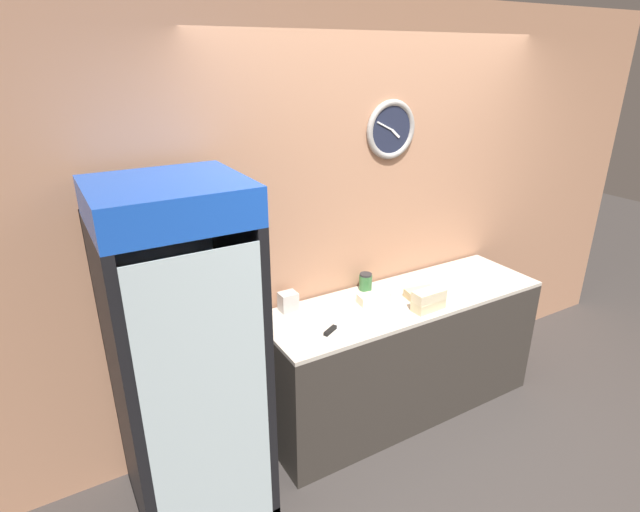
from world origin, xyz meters
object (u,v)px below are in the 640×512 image
Objects in this scene: beverage_cooler at (181,340)px; sandwich_flat_left at (374,298)px; chefs_knife at (335,327)px; condiment_jar at (366,282)px; napkin_dispenser at (288,302)px; sandwich_stack_middle at (429,295)px; sandwich_stack_bottom at (428,305)px; sandwich_flat_right at (420,293)px.

beverage_cooler reaches higher than sandwich_flat_left.
condiment_jar reaches higher than chefs_knife.
napkin_dispenser is at bearing 112.47° from chefs_knife.
beverage_cooler reaches higher than sandwich_stack_middle.
sandwich_stack_middle is 0.64m from chefs_knife.
sandwich_stack_bottom is at bearing -29.68° from napkin_dispenser.
sandwich_stack_bottom reaches higher than sandwich_flat_left.
sandwich_stack_middle is at bearing -68.18° from condiment_jar.
sandwich_stack_bottom is at bearing -68.18° from condiment_jar.
chefs_knife is at bearing -174.91° from sandwich_flat_right.
sandwich_stack_bottom is 0.88m from napkin_dispenser.
beverage_cooler is at bearing -177.27° from sandwich_flat_left.
sandwich_stack_bottom is 1.84× the size of condiment_jar.
sandwich_flat_left reaches higher than chefs_knife.
chefs_knife is 2.49× the size of condiment_jar.
sandwich_stack_middle reaches higher than sandwich_flat_left.
sandwich_stack_middle reaches higher than sandwich_flat_right.
sandwich_stack_middle is at bearing -29.68° from napkin_dispenser.
sandwich_stack_bottom is (1.50, -0.19, -0.11)m from beverage_cooler.
sandwich_flat_right is at bearing -17.97° from napkin_dispenser.
condiment_jar reaches higher than sandwich_flat_left.
sandwich_flat_left is 0.42m from chefs_knife.
sandwich_flat_left is at bearing 2.73° from beverage_cooler.
beverage_cooler is at bearing 172.66° from sandwich_stack_bottom.
sandwich_flat_left is at bearing 133.27° from sandwich_stack_middle.
napkin_dispenser is at bearing 150.32° from sandwich_stack_bottom.
beverage_cooler is 0.89m from chefs_knife.
sandwich_stack_middle is at bearing -7.34° from beverage_cooler.
sandwich_flat_right is (0.08, 0.16, -0.00)m from sandwich_stack_bottom.
sandwich_flat_right is at bearing -1.09° from beverage_cooler.
beverage_cooler is 1.58m from sandwich_flat_right.
condiment_jar is at bearing 36.63° from chefs_knife.
sandwich_flat_left is 1.00× the size of sandwich_flat_right.
sandwich_stack_middle is 0.73× the size of chefs_knife.
sandwich_flat_left is 1.79× the size of napkin_dispenser.
beverage_cooler is at bearing 178.91° from sandwich_flat_right.
sandwich_stack_middle is 0.35m from sandwich_flat_left.
napkin_dispenser is at bearing 150.32° from sandwich_stack_middle.
sandwich_flat_left is 0.33m from sandwich_flat_right.
condiment_jar is at bearing 10.39° from beverage_cooler.
condiment_jar is (-0.25, 0.27, 0.03)m from sandwich_flat_right.
beverage_cooler is 1.27m from sandwich_flat_left.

